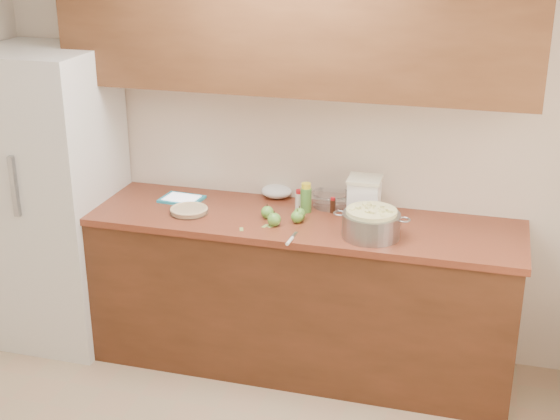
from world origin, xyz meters
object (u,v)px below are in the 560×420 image
(tablet, at_px, (182,199))
(pie, at_px, (189,210))
(colander, at_px, (371,224))
(flour_canister, at_px, (364,197))

(tablet, bearing_deg, pie, -52.02)
(colander, distance_m, flour_canister, 0.30)
(colander, height_order, tablet, colander)
(pie, distance_m, tablet, 0.22)
(colander, distance_m, tablet, 1.20)
(pie, bearing_deg, tablet, 123.01)
(colander, relative_size, tablet, 1.60)
(flour_canister, bearing_deg, colander, -72.82)
(colander, bearing_deg, pie, 177.09)
(pie, xyz_separation_m, tablet, (-0.12, 0.19, -0.01))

